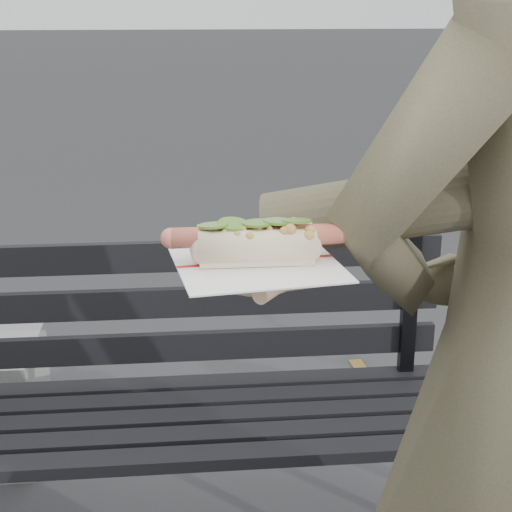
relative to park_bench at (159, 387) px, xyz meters
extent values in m
cylinder|color=black|center=(0.68, 0.10, -0.30)|extent=(0.04, 0.04, 0.45)
cube|color=black|center=(0.01, -0.25, -0.06)|extent=(1.50, 0.07, 0.03)
cube|color=black|center=(0.01, -0.16, -0.06)|extent=(1.50, 0.07, 0.03)
cube|color=black|center=(0.01, -0.07, -0.06)|extent=(1.50, 0.07, 0.03)
cube|color=black|center=(0.01, 0.02, -0.06)|extent=(1.50, 0.07, 0.03)
cube|color=black|center=(0.01, 0.11, -0.06)|extent=(1.50, 0.07, 0.03)
cube|color=black|center=(0.68, 0.12, 0.15)|extent=(0.04, 0.03, 0.42)
cube|color=black|center=(0.01, 0.14, 0.05)|extent=(1.50, 0.02, 0.08)
cube|color=black|center=(0.01, 0.14, 0.18)|extent=(1.50, 0.02, 0.08)
cube|color=black|center=(0.01, 0.14, 0.31)|extent=(1.50, 0.02, 0.08)
cylinder|color=#44442D|center=(0.43, -0.86, 0.70)|extent=(0.51, 0.23, 0.19)
cylinder|color=#D8A384|center=(0.20, -0.93, 0.64)|extent=(0.09, 0.08, 0.07)
ellipsoid|color=#D8A384|center=(0.16, -0.94, 0.63)|extent=(0.10, 0.11, 0.03)
cylinder|color=#D8A384|center=(0.10, -0.97, 0.64)|extent=(0.06, 0.02, 0.02)
cylinder|color=#D8A384|center=(0.10, -0.95, 0.64)|extent=(0.06, 0.02, 0.02)
cylinder|color=#D8A384|center=(0.10, -0.93, 0.64)|extent=(0.06, 0.02, 0.02)
cylinder|color=#D8A384|center=(0.10, -0.91, 0.64)|extent=(0.06, 0.02, 0.02)
cylinder|color=#D8A384|center=(0.17, -1.00, 0.64)|extent=(0.04, 0.05, 0.02)
cube|color=white|center=(0.16, -0.94, 0.65)|extent=(0.21, 0.21, 0.00)
cube|color=#B21E1E|center=(0.16, -0.94, 0.65)|extent=(0.19, 0.03, 0.00)
cylinder|color=#CC644E|center=(0.16, -0.94, 0.68)|extent=(0.20, 0.02, 0.02)
sphere|color=#CC644E|center=(0.06, -0.94, 0.68)|extent=(0.02, 0.02, 0.02)
sphere|color=#CC644E|center=(0.26, -0.94, 0.68)|extent=(0.03, 0.02, 0.02)
sphere|color=#9E6B2D|center=(0.22, -0.96, 0.69)|extent=(0.01, 0.01, 0.01)
sphere|color=#9E6B2D|center=(0.14, -0.95, 0.69)|extent=(0.01, 0.01, 0.01)
sphere|color=#9E6B2D|center=(0.16, -0.95, 0.69)|extent=(0.01, 0.01, 0.01)
sphere|color=#9E6B2D|center=(0.22, -0.92, 0.69)|extent=(0.01, 0.01, 0.01)
sphere|color=#9E6B2D|center=(0.13, -0.93, 0.69)|extent=(0.01, 0.01, 0.01)
sphere|color=#9E6B2D|center=(0.19, -0.93, 0.69)|extent=(0.01, 0.01, 0.01)
sphere|color=#9E6B2D|center=(0.17, -0.94, 0.69)|extent=(0.01, 0.01, 0.01)
sphere|color=#9E6B2D|center=(0.22, -0.97, 0.69)|extent=(0.01, 0.01, 0.01)
sphere|color=#9E6B2D|center=(0.15, -0.97, 0.69)|extent=(0.01, 0.01, 0.01)
sphere|color=#9E6B2D|center=(0.12, -0.96, 0.69)|extent=(0.01, 0.01, 0.01)
sphere|color=#9E6B2D|center=(0.16, -0.95, 0.69)|extent=(0.01, 0.01, 0.01)
sphere|color=#9E6B2D|center=(0.19, -0.96, 0.69)|extent=(0.01, 0.01, 0.01)
sphere|color=#9E6B2D|center=(0.14, -0.93, 0.69)|extent=(0.01, 0.01, 0.01)
sphere|color=#9E6B2D|center=(0.21, -0.93, 0.69)|extent=(0.01, 0.01, 0.01)
sphere|color=#9E6B2D|center=(0.14, -0.96, 0.69)|extent=(0.01, 0.01, 0.01)
sphere|color=#9E6B2D|center=(0.20, -0.93, 0.69)|extent=(0.01, 0.01, 0.01)
sphere|color=#9E6B2D|center=(0.17, -0.95, 0.70)|extent=(0.01, 0.01, 0.01)
sphere|color=#9E6B2D|center=(0.19, -0.96, 0.69)|extent=(0.01, 0.01, 0.01)
sphere|color=#9E6B2D|center=(0.17, -0.93, 0.69)|extent=(0.01, 0.01, 0.01)
sphere|color=#9E6B2D|center=(0.22, -0.93, 0.69)|extent=(0.01, 0.01, 0.01)
sphere|color=#9E6B2D|center=(0.22, -0.95, 0.69)|extent=(0.01, 0.01, 0.01)
sphere|color=#9E6B2D|center=(0.19, -0.96, 0.69)|extent=(0.01, 0.01, 0.01)
sphere|color=#9E6B2D|center=(0.20, -0.96, 0.70)|extent=(0.01, 0.01, 0.01)
sphere|color=#9E6B2D|center=(0.14, -0.92, 0.69)|extent=(0.01, 0.01, 0.01)
sphere|color=#9E6B2D|center=(0.21, -0.95, 0.69)|extent=(0.01, 0.01, 0.01)
sphere|color=#9E6B2D|center=(0.12, -0.92, 0.69)|extent=(0.01, 0.01, 0.01)
sphere|color=#9E6B2D|center=(0.13, -0.92, 0.69)|extent=(0.01, 0.01, 0.01)
sphere|color=#9E6B2D|center=(0.12, -0.96, 0.69)|extent=(0.01, 0.01, 0.01)
sphere|color=#9E6B2D|center=(0.14, -0.95, 0.69)|extent=(0.01, 0.01, 0.01)
sphere|color=#9E6B2D|center=(0.15, -0.93, 0.69)|extent=(0.01, 0.01, 0.01)
cylinder|color=#4C8022|center=(0.11, -0.94, 0.70)|extent=(0.04, 0.04, 0.01)
cylinder|color=#4C8022|center=(0.13, -0.94, 0.70)|extent=(0.04, 0.04, 0.01)
cylinder|color=#4C8022|center=(0.16, -0.94, 0.70)|extent=(0.04, 0.04, 0.01)
cylinder|color=#4C8022|center=(0.19, -0.94, 0.70)|extent=(0.04, 0.04, 0.01)
cylinder|color=#4C8022|center=(0.21, -0.94, 0.70)|extent=(0.04, 0.04, 0.01)
cube|color=brown|center=(1.23, 0.64, -0.52)|extent=(0.08, 0.09, 0.00)
cube|color=brown|center=(0.79, 1.13, -0.52)|extent=(0.06, 0.08, 0.00)
camera|label=1|loc=(0.07, -1.83, 0.95)|focal=55.00mm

